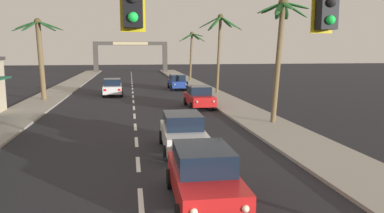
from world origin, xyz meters
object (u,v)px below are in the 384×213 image
sedan_third_in_queue (183,132)px  palm_right_farthest (192,45)px  traffic_signal_mast (331,34)px  sedan_parked_nearest_kerb (199,97)px  sedan_lead_at_stop_bar (204,175)px  palm_right_second (281,32)px  town_gateway_arch (131,52)px  palm_left_third (40,45)px  palm_right_third (220,34)px  sedan_oncoming_far (112,87)px  sedan_parked_mid_kerb (177,82)px

sedan_third_in_queue → palm_right_farthest: 37.75m
traffic_signal_mast → sedan_parked_nearest_kerb: bearing=85.7°
sedan_third_in_queue → traffic_signal_mast: bearing=-82.1°
sedan_lead_at_stop_bar → palm_right_second: 13.69m
town_gateway_arch → sedan_third_in_queue: bearing=-88.1°
traffic_signal_mast → sedan_parked_nearest_kerb: 22.52m
sedan_third_in_queue → sedan_parked_nearest_kerb: 12.72m
sedan_third_in_queue → town_gateway_arch: 60.23m
palm_left_third → sedan_lead_at_stop_bar: bearing=-68.1°
sedan_parked_nearest_kerb → palm_right_third: size_ratio=0.56×
sedan_lead_at_stop_bar → palm_left_third: palm_left_third is taller
sedan_lead_at_stop_bar → sedan_oncoming_far: same height
traffic_signal_mast → palm_right_second: 15.73m
sedan_third_in_queue → palm_left_third: size_ratio=0.62×
traffic_signal_mast → sedan_parked_mid_kerb: 36.27m
sedan_third_in_queue → palm_right_second: palm_right_second is taller
traffic_signal_mast → sedan_third_in_queue: bearing=97.9°
sedan_parked_nearest_kerb → sedan_parked_mid_kerb: same height
palm_left_third → town_gateway_arch: bearing=79.2°
sedan_lead_at_stop_bar → palm_right_farthest: 43.54m
sedan_parked_mid_kerb → palm_right_second: bearing=-80.7°
sedan_parked_nearest_kerb → traffic_signal_mast: bearing=-94.3°
traffic_signal_mast → palm_left_third: (-11.35, 28.18, 0.12)m
sedan_third_in_queue → sedan_oncoming_far: same height
sedan_third_in_queue → palm_right_third: palm_right_third is taller
traffic_signal_mast → palm_right_farthest: bearing=83.7°
palm_right_second → traffic_signal_mast: bearing=-109.4°
palm_left_third → palm_right_farthest: 24.80m
sedan_third_in_queue → sedan_oncoming_far: 21.79m
traffic_signal_mast → palm_right_second: (5.22, 14.82, 0.76)m
sedan_lead_at_stop_bar → palm_right_farthest: size_ratio=0.64×
palm_right_third → sedan_oncoming_far: bearing=177.6°
sedan_lead_at_stop_bar → sedan_third_in_queue: (0.22, 5.87, 0.00)m
palm_right_second → town_gateway_arch: palm_right_second is taller
sedan_parked_nearest_kerb → palm_right_farthest: bearing=81.9°
sedan_lead_at_stop_bar → town_gateway_arch: (-1.82, 65.99, 3.16)m
palm_right_farthest → sedan_parked_mid_kerb: bearing=-107.8°
palm_right_third → town_gateway_arch: size_ratio=0.55×
sedan_oncoming_far → palm_left_third: 7.80m
traffic_signal_mast → sedan_oncoming_far: bearing=99.8°
sedan_parked_mid_kerb → traffic_signal_mast: bearing=-92.8°
sedan_oncoming_far → sedan_parked_nearest_kerb: same height
sedan_parked_mid_kerb → sedan_oncoming_far: bearing=-145.8°
palm_right_third → sedan_third_in_queue: bearing=-107.9°
sedan_parked_nearest_kerb → palm_right_farthest: (3.48, 24.57, 4.39)m
sedan_lead_at_stop_bar → town_gateway_arch: 66.09m
sedan_parked_nearest_kerb → palm_right_second: palm_right_second is taller
traffic_signal_mast → sedan_oncoming_far: 31.88m
sedan_third_in_queue → palm_right_third: (6.77, 20.96, 5.19)m
sedan_third_in_queue → palm_right_third: size_ratio=0.56×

